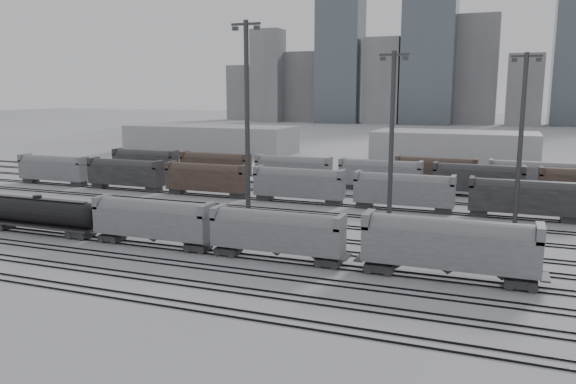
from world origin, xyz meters
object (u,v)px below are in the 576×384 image
(tank_car_b, at_px, (38,212))
(hopper_car_a, at_px, (153,219))
(hopper_car_b, at_px, (277,231))
(hopper_car_c, at_px, (449,243))
(light_mast_c, at_px, (392,139))

(tank_car_b, height_order, hopper_car_a, hopper_car_a)
(hopper_car_a, relative_size, hopper_car_b, 1.02)
(tank_car_b, relative_size, hopper_car_b, 1.30)
(tank_car_b, bearing_deg, hopper_car_b, -0.00)
(tank_car_b, bearing_deg, hopper_car_c, 0.00)
(hopper_car_c, height_order, light_mast_c, light_mast_c)
(hopper_car_c, relative_size, light_mast_c, 0.72)
(hopper_car_a, xyz_separation_m, hopper_car_b, (15.60, -0.00, -0.06))
(hopper_car_b, bearing_deg, hopper_car_c, 0.00)
(hopper_car_a, relative_size, light_mast_c, 0.66)
(light_mast_c, bearing_deg, hopper_car_b, -120.04)
(hopper_car_a, xyz_separation_m, light_mast_c, (24.60, 15.56, 8.75))
(hopper_car_a, height_order, hopper_car_c, hopper_car_c)
(tank_car_b, height_order, hopper_car_b, hopper_car_b)
(hopper_car_a, distance_m, hopper_car_b, 15.60)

